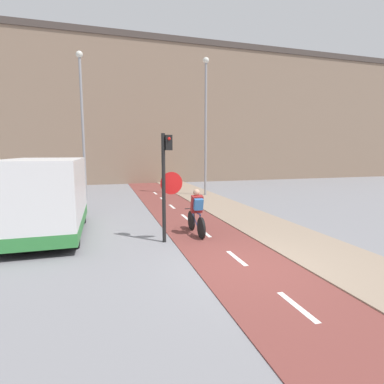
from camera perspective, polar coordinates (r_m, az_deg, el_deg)
ground_plane at (r=7.46m, az=10.14°, el=-13.71°), size 120.00×120.00×0.00m
bike_lane at (r=7.47m, az=10.12°, el=-13.62°), size 2.45×60.00×0.02m
sidewalk_strip at (r=8.76m, az=24.74°, el=-10.87°), size 2.40×60.00×0.05m
building_row_background at (r=28.58m, az=-10.30°, el=14.49°), size 60.00×5.20×12.28m
traffic_light_pole at (r=8.84m, az=-4.91°, el=3.08°), size 0.67×0.25×3.24m
street_lamp_far at (r=17.89m, az=-20.19°, el=13.95°), size 0.36×0.36×8.01m
street_lamp_sidewalk at (r=18.49m, az=2.62°, el=14.45°), size 0.36×0.36×8.18m
cyclist_near at (r=9.79m, az=0.88°, el=-4.05°), size 0.46×1.78×1.51m
van at (r=10.65m, az=-26.09°, el=-1.12°), size 2.20×4.74×2.48m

